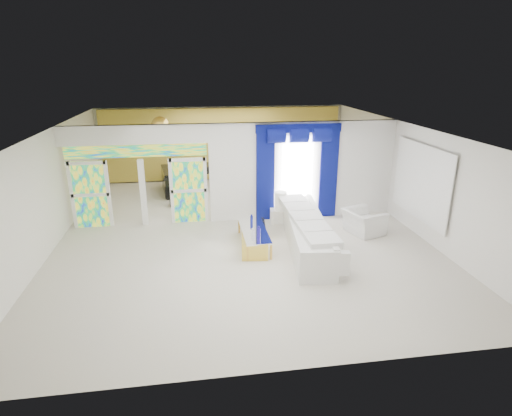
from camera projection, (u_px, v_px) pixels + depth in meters
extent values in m
plane|color=#B7AF9E|center=(240.00, 231.00, 12.29)|extent=(12.00, 12.00, 0.00)
cube|color=white|center=(304.00, 170.00, 13.04)|extent=(5.70, 0.18, 3.00)
cube|color=white|center=(135.00, 135.00, 11.93)|extent=(4.30, 0.18, 0.55)
cube|color=#994C3F|center=(90.00, 195.00, 12.29)|extent=(0.95, 0.04, 2.00)
cube|color=#994C3F|center=(189.00, 191.00, 12.70)|extent=(0.95, 0.04, 2.00)
cube|color=#994C3F|center=(137.00, 151.00, 12.09)|extent=(4.00, 0.05, 0.35)
cube|color=white|center=(297.00, 173.00, 12.93)|extent=(1.00, 0.02, 2.30)
cube|color=#070346|center=(265.00, 176.00, 12.77)|extent=(0.55, 0.10, 2.80)
cube|color=#070346|center=(329.00, 173.00, 13.06)|extent=(0.55, 0.10, 2.80)
cube|color=#070346|center=(299.00, 128.00, 12.45)|extent=(2.60, 0.12, 0.25)
cube|color=white|center=(421.00, 182.00, 11.55)|extent=(0.04, 2.70, 1.90)
cube|color=#AD7E29|center=(223.00, 144.00, 17.32)|extent=(9.70, 0.12, 2.90)
cube|color=white|center=(306.00, 233.00, 11.10)|extent=(1.35, 4.18, 0.78)
cube|color=gold|center=(254.00, 238.00, 11.24)|extent=(0.87, 2.02, 0.43)
cube|color=white|center=(290.00, 216.00, 12.92)|extent=(1.25, 0.53, 0.40)
cylinder|color=white|center=(281.00, 201.00, 12.71)|extent=(0.36, 0.36, 0.58)
imported|color=white|center=(363.00, 222.00, 12.04)|extent=(1.19, 1.27, 0.68)
cube|color=black|center=(182.00, 180.00, 15.90)|extent=(1.60, 1.97, 0.91)
cube|color=black|center=(182.00, 201.00, 14.50)|extent=(0.85, 0.42, 0.27)
cube|color=tan|center=(94.00, 201.00, 13.77)|extent=(0.59, 0.56, 0.72)
sphere|color=gold|center=(160.00, 125.00, 14.28)|extent=(0.60, 0.60, 0.60)
cylinder|color=#1C1592|center=(259.00, 233.00, 10.67)|extent=(0.09, 0.09, 0.25)
cylinder|color=navy|center=(252.00, 219.00, 11.66)|extent=(0.08, 0.08, 0.20)
cylinder|color=silver|center=(253.00, 233.00, 10.82)|extent=(0.10, 0.10, 0.14)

